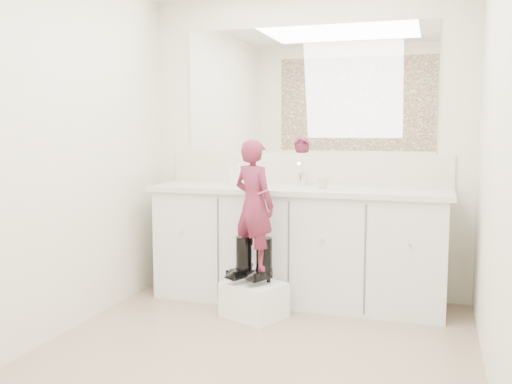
% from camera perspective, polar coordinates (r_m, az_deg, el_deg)
% --- Properties ---
extents(floor, '(3.00, 3.00, 0.00)m').
position_cam_1_polar(floor, '(3.44, -0.83, -16.54)').
color(floor, '#7F6653').
rests_on(floor, ground).
extents(wall_back, '(2.60, 0.00, 2.60)m').
position_cam_1_polar(wall_back, '(4.61, 5.03, 4.64)').
color(wall_back, beige).
rests_on(wall_back, floor).
extents(wall_front, '(2.60, 0.00, 2.60)m').
position_cam_1_polar(wall_front, '(1.81, -16.02, 1.79)').
color(wall_front, beige).
rests_on(wall_front, floor).
extents(wall_left, '(0.00, 3.00, 3.00)m').
position_cam_1_polar(wall_left, '(3.78, -19.94, 3.91)').
color(wall_left, beige).
rests_on(wall_left, floor).
extents(wall_right, '(0.00, 3.00, 3.00)m').
position_cam_1_polar(wall_right, '(3.02, 23.27, 3.25)').
color(wall_right, beige).
rests_on(wall_right, floor).
extents(vanity_cabinet, '(2.20, 0.55, 0.85)m').
position_cam_1_polar(vanity_cabinet, '(4.44, 4.16, -5.51)').
color(vanity_cabinet, silver).
rests_on(vanity_cabinet, floor).
extents(countertop, '(2.28, 0.58, 0.04)m').
position_cam_1_polar(countertop, '(4.35, 4.16, 0.19)').
color(countertop, beige).
rests_on(countertop, vanity_cabinet).
extents(backsplash, '(2.28, 0.03, 0.25)m').
position_cam_1_polar(backsplash, '(4.61, 4.97, 2.33)').
color(backsplash, beige).
rests_on(backsplash, countertop).
extents(mirror, '(2.00, 0.02, 1.00)m').
position_cam_1_polar(mirror, '(4.61, 5.05, 10.11)').
color(mirror, white).
rests_on(mirror, wall_back).
extents(dot_panel, '(2.00, 0.01, 1.20)m').
position_cam_1_polar(dot_panel, '(1.84, -16.29, 15.92)').
color(dot_panel, '#472819').
rests_on(dot_panel, wall_front).
extents(faucet, '(0.08, 0.08, 0.10)m').
position_cam_1_polar(faucet, '(4.51, 4.66, 1.29)').
color(faucet, silver).
rests_on(faucet, countertop).
extents(cup, '(0.10, 0.10, 0.09)m').
position_cam_1_polar(cup, '(4.29, 6.68, 0.92)').
color(cup, beige).
rests_on(cup, countertop).
extents(soap_bottle, '(0.12, 0.12, 0.22)m').
position_cam_1_polar(soap_bottle, '(4.53, -1.79, 2.07)').
color(soap_bottle, silver).
rests_on(soap_bottle, countertop).
extents(step_stool, '(0.49, 0.46, 0.25)m').
position_cam_1_polar(step_stool, '(4.12, -0.21, -10.73)').
color(step_stool, white).
rests_on(step_stool, floor).
extents(boot_left, '(0.20, 0.25, 0.33)m').
position_cam_1_polar(boot_left, '(4.07, -1.22, -6.74)').
color(boot_left, black).
rests_on(boot_left, step_stool).
extents(boot_right, '(0.20, 0.25, 0.33)m').
position_cam_1_polar(boot_right, '(4.02, 0.82, -6.89)').
color(boot_right, black).
rests_on(boot_right, step_stool).
extents(toddler, '(0.39, 0.34, 0.91)m').
position_cam_1_polar(toddler, '(3.98, -0.21, -1.29)').
color(toddler, '#A73357').
rests_on(toddler, step_stool).
extents(toothbrush, '(0.13, 0.07, 0.06)m').
position_cam_1_polar(toothbrush, '(3.89, 0.50, -0.08)').
color(toothbrush, '#CD4F79').
rests_on(toothbrush, toddler).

